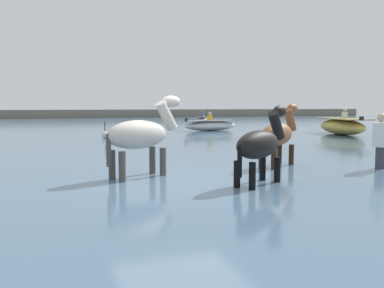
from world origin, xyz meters
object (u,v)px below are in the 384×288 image
(boat_far_inshore, at_px, (203,119))
(person_spectator_far, at_px, (381,148))
(boat_mid_outer, at_px, (211,125))
(horse_lead_chestnut, at_px, (278,136))
(boat_near_starboard, at_px, (342,126))
(channel_buoy, at_px, (105,135))
(horse_flank_black, at_px, (260,147))
(horse_trailing_pinto, at_px, (141,137))

(boat_far_inshore, xyz_separation_m, person_spectator_far, (-5.83, -25.93, 0.23))
(boat_mid_outer, bearing_deg, horse_lead_chestnut, -105.59)
(boat_near_starboard, xyz_separation_m, channel_buoy, (-11.27, 1.54, -0.24))
(horse_flank_black, height_order, boat_far_inshore, horse_flank_black)
(boat_mid_outer, height_order, boat_near_starboard, boat_near_starboard)
(boat_near_starboard, height_order, person_spectator_far, boat_near_starboard)
(horse_lead_chestnut, height_order, boat_mid_outer, horse_lead_chestnut)
(horse_flank_black, relative_size, boat_near_starboard, 0.44)
(boat_near_starboard, bearing_deg, channel_buoy, 172.22)
(horse_lead_chestnut, bearing_deg, horse_trailing_pinto, -174.19)
(boat_far_inshore, distance_m, channel_buoy, 18.60)
(boat_near_starboard, bearing_deg, horse_flank_black, -135.71)
(horse_trailing_pinto, xyz_separation_m, horse_flank_black, (1.84, -1.44, -0.12))
(boat_far_inshore, bearing_deg, boat_mid_outer, -109.34)
(boat_near_starboard, bearing_deg, horse_lead_chestnut, -136.91)
(boat_mid_outer, relative_size, boat_near_starboard, 0.81)
(boat_far_inshore, bearing_deg, horse_flank_black, -109.18)
(horse_trailing_pinto, xyz_separation_m, boat_near_starboard, (11.84, 8.30, -0.40))
(boat_far_inshore, bearing_deg, horse_trailing_pinto, -113.80)
(boat_mid_outer, height_order, channel_buoy, boat_mid_outer)
(boat_mid_outer, xyz_separation_m, boat_near_starboard, (4.88, -5.05, 0.10))
(horse_lead_chestnut, bearing_deg, person_spectator_far, -29.47)
(horse_flank_black, bearing_deg, boat_mid_outer, 70.95)
(boat_mid_outer, bearing_deg, channel_buoy, -151.20)
(channel_buoy, bearing_deg, horse_flank_black, -83.55)
(boat_far_inshore, xyz_separation_m, channel_buoy, (-10.53, -15.32, -0.08))
(horse_flank_black, height_order, boat_mid_outer, horse_flank_black)
(horse_trailing_pinto, bearing_deg, horse_lead_chestnut, 5.81)
(horse_lead_chestnut, bearing_deg, channel_buoy, 106.17)
(horse_trailing_pinto, bearing_deg, boat_near_starboard, 35.05)
(person_spectator_far, height_order, channel_buoy, person_spectator_far)
(horse_lead_chestnut, relative_size, boat_near_starboard, 0.45)
(boat_mid_outer, bearing_deg, boat_near_starboard, -45.97)
(horse_trailing_pinto, bearing_deg, boat_mid_outer, 62.49)
(horse_lead_chestnut, height_order, boat_near_starboard, horse_lead_chestnut)
(horse_trailing_pinto, height_order, person_spectator_far, horse_trailing_pinto)
(horse_lead_chestnut, xyz_separation_m, boat_mid_outer, (3.63, 13.02, -0.40))
(channel_buoy, bearing_deg, horse_lead_chestnut, -73.83)
(horse_trailing_pinto, xyz_separation_m, boat_mid_outer, (6.95, 13.36, -0.50))
(horse_trailing_pinto, height_order, boat_mid_outer, horse_trailing_pinto)
(boat_mid_outer, height_order, person_spectator_far, person_spectator_far)
(horse_trailing_pinto, height_order, channel_buoy, horse_trailing_pinto)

